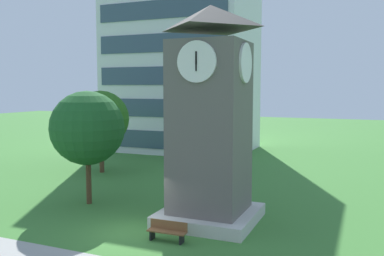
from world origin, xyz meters
The scene contains 6 objects.
ground_plane centered at (0.00, 0.00, 0.00)m, with size 160.00×160.00×0.00m, color #3D7A33.
office_building centered at (-8.82, 25.65, 11.20)m, with size 15.01×10.59×22.40m.
clock_tower centered at (2.81, 3.07, 4.85)m, with size 4.68×4.68×10.83m.
park_bench centered at (2.03, -0.24, 0.46)m, with size 1.81×0.53×0.88m.
tree_streetside centered at (-4.90, 3.39, 4.48)m, with size 4.31×4.31×6.64m.
tree_by_building centered at (-9.56, 11.32, 4.34)m, with size 4.48×4.48×6.59m.
Camera 1 is at (9.99, -16.34, 6.80)m, focal length 38.84 mm.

